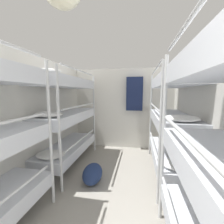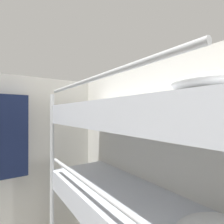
% 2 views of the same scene
% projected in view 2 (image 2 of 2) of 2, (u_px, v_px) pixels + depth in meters
% --- Properties ---
extents(bunk_stack_right_far, '(0.65, 1.84, 2.05)m').
position_uv_depth(bunk_stack_right_far, '(130.00, 208.00, 1.31)').
color(bunk_stack_right_far, silver).
rests_on(bunk_stack_right_far, ground_plane).
extents(hanging_coat, '(0.44, 0.12, 0.90)m').
position_uv_depth(hanging_coat, '(5.00, 136.00, 1.88)').
color(hanging_coat, '#192347').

